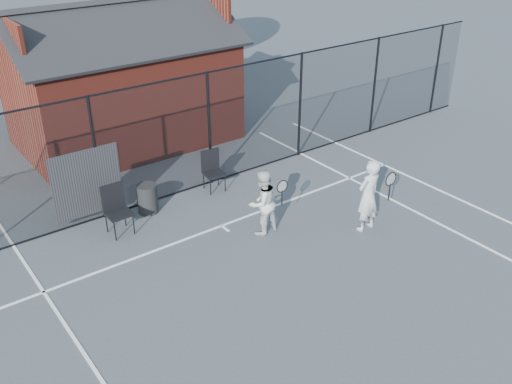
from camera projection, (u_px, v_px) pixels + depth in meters
ground at (307, 291)px, 11.01m from camera, size 80.00×80.00×0.00m
court_lines at (357, 328)px, 10.07m from camera, size 11.02×18.00×0.01m
fence at (164, 144)px, 13.71m from camera, size 22.04×3.00×3.00m
clubhouse at (123, 89)px, 16.89m from camera, size 6.50×4.36×4.19m
player_front at (368, 196)px, 12.64m from camera, size 0.77×0.58×1.70m
player_back at (262, 202)px, 12.55m from camera, size 0.84×0.63×1.52m
chair_left at (118, 211)px, 12.60m from camera, size 0.54×0.57×1.12m
chair_right at (214, 172)px, 14.47m from camera, size 0.56×0.57×1.03m
waste_bin at (147, 199)px, 13.55m from camera, size 0.53×0.53×0.71m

